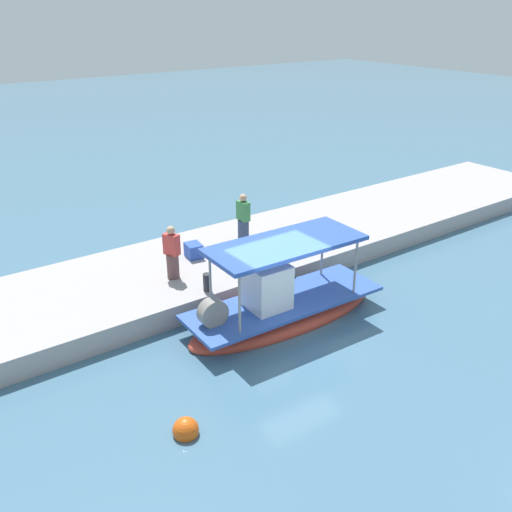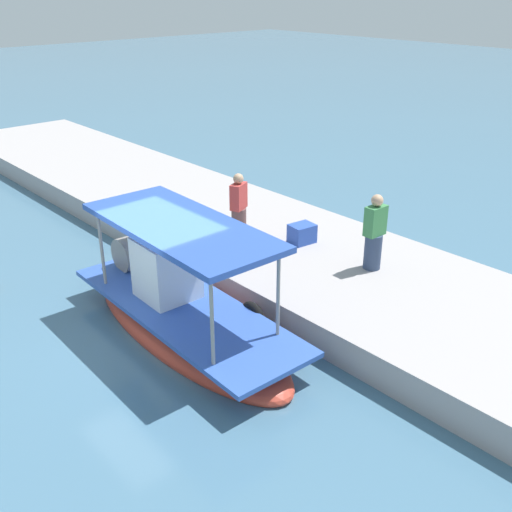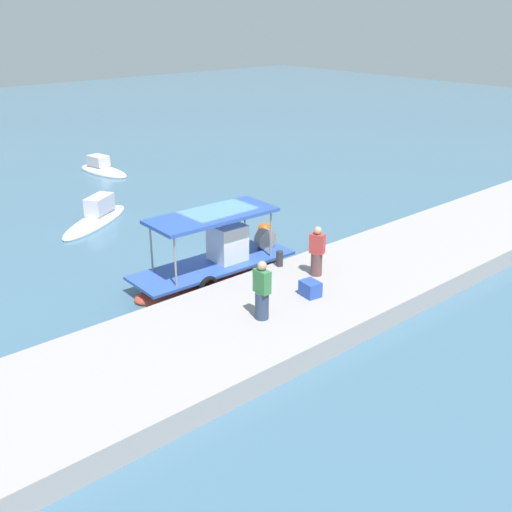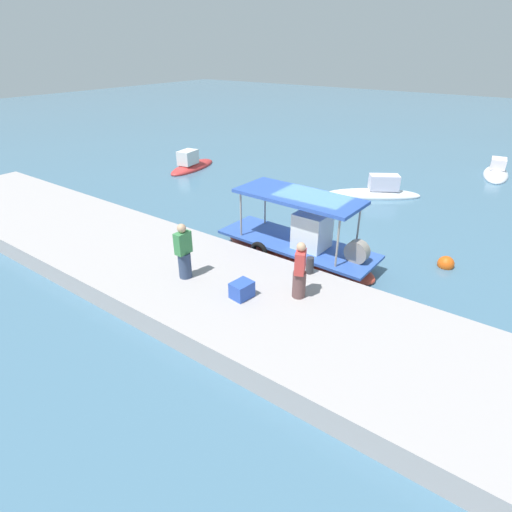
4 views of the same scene
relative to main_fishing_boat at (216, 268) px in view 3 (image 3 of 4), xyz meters
The scene contains 10 objects.
ground_plane 0.90m from the main_fishing_boat, 64.32° to the left, with size 120.00×120.00×0.00m, color #456D87.
dock_quay 3.87m from the main_fishing_boat, 84.94° to the right, with size 36.00×4.87×0.68m, color #A9A1A1.
main_fishing_boat is the anchor object (origin of this frame).
fisherman_near_bollard 3.75m from the main_fishing_boat, 59.40° to the right, with size 0.50×0.55×1.71m.
fisherman_by_crate 4.61m from the main_fishing_boat, 110.42° to the right, with size 0.40×0.51×1.78m.
mooring_bollard 2.32m from the main_fishing_boat, 50.61° to the right, with size 0.24×0.24×0.54m, color #2D2D33.
cargo_crate 4.15m from the main_fishing_boat, 82.42° to the right, with size 0.61×0.48×0.48m, color #2C4FB7.
marker_buoy 5.30m from the main_fishing_boat, 29.08° to the left, with size 0.58×0.58×0.58m.
moored_boat_near 8.38m from the main_fishing_boat, 92.21° to the left, with size 4.81×3.66×1.39m.
moored_boat_mid 16.82m from the main_fishing_boat, 75.52° to the left, with size 1.88×4.13×1.20m.
Camera 3 is at (-12.28, -16.55, 9.00)m, focal length 42.87 mm.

